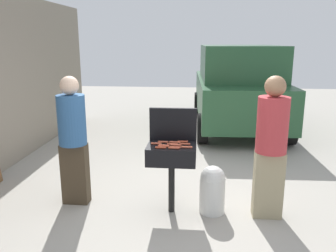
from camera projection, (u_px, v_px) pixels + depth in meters
ground_plane at (177, 204)px, 4.62m from camera, size 24.00×24.00×0.00m
bbq_grill at (172, 156)px, 4.27m from camera, size 0.60×0.44×0.88m
grill_lid_open at (173, 124)px, 4.40m from camera, size 0.60×0.05×0.42m
hot_dog_0 at (163, 146)px, 4.14m from camera, size 0.13×0.04×0.03m
hot_dog_1 at (175, 142)px, 4.31m from camera, size 0.13×0.04×0.03m
hot_dog_2 at (156, 144)px, 4.26m from camera, size 0.13×0.03×0.03m
hot_dog_3 at (176, 145)px, 4.19m from camera, size 0.13×0.03×0.03m
hot_dog_4 at (163, 142)px, 4.32m from camera, size 0.13×0.04×0.03m
hot_dog_5 at (183, 142)px, 4.33m from camera, size 0.13×0.03×0.03m
hot_dog_6 at (176, 147)px, 4.10m from camera, size 0.13×0.03×0.03m
hot_dog_7 at (172, 144)px, 4.23m from camera, size 0.13×0.04×0.03m
hot_dog_8 at (161, 148)px, 4.09m from camera, size 0.13×0.03×0.03m
hot_dog_9 at (185, 144)px, 4.24m from camera, size 0.13×0.04×0.03m
hot_dog_10 at (187, 147)px, 4.11m from camera, size 0.13×0.03×0.03m
hot_dog_11 at (164, 146)px, 4.18m from camera, size 0.13×0.04×0.03m
hot_dog_12 at (174, 148)px, 4.08m from camera, size 0.13×0.03×0.03m
propane_tank at (212, 188)px, 4.35m from camera, size 0.32×0.32×0.62m
person_left at (73, 136)px, 4.48m from camera, size 0.36×0.36×1.70m
person_right at (271, 143)px, 4.10m from camera, size 0.37×0.37×1.74m
parked_minivan at (237, 87)px, 8.55m from camera, size 2.17×4.47×2.02m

